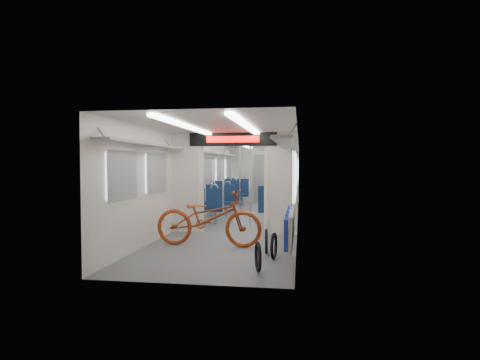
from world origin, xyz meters
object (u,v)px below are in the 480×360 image
(bike_hoop_a, at_px, (258,258))
(bike_hoop_c, at_px, (266,243))
(seat_bay_far_right, at_px, (284,193))
(stanchion_near_left, at_px, (223,182))
(seat_bay_near_right, at_px, (279,201))
(stanchion_near_right, at_px, (250,182))
(flip_bench, at_px, (290,225))
(stanchion_far_left, at_px, (240,178))
(seat_bay_near_left, at_px, (213,201))
(bicycle, at_px, (208,218))
(stanchion_far_right, at_px, (266,178))
(bike_hoop_b, at_px, (274,247))
(seat_bay_far_left, at_px, (232,192))

(bike_hoop_a, relative_size, bike_hoop_c, 1.02)
(seat_bay_far_right, relative_size, stanchion_near_left, 0.95)
(seat_bay_near_right, xyz_separation_m, stanchion_near_right, (-0.65, -1.35, 0.58))
(flip_bench, distance_m, stanchion_far_left, 6.38)
(seat_bay_near_left, height_order, stanchion_far_left, stanchion_far_left)
(bicycle, height_order, stanchion_far_right, stanchion_far_right)
(flip_bench, height_order, seat_bay_near_right, seat_bay_near_right)
(seat_bay_near_left, bearing_deg, bike_hoop_b, -65.99)
(seat_bay_far_left, distance_m, stanchion_far_left, 1.80)
(stanchion_near_left, bearing_deg, seat_bay_near_left, 111.32)
(flip_bench, distance_m, seat_bay_far_right, 8.02)
(bike_hoop_a, relative_size, seat_bay_near_left, 0.23)
(seat_bay_near_left, distance_m, seat_bay_near_right, 1.87)
(seat_bay_far_left, bearing_deg, flip_bench, -73.48)
(flip_bench, bearing_deg, stanchion_near_left, 119.19)
(seat_bay_near_left, bearing_deg, bike_hoop_c, -65.74)
(seat_bay_far_left, relative_size, stanchion_near_left, 0.96)
(bike_hoop_c, bearing_deg, bicycle, 157.24)
(seat_bay_near_left, bearing_deg, flip_bench, -63.23)
(bike_hoop_c, bearing_deg, seat_bay_far_right, 89.92)
(bike_hoop_c, distance_m, stanchion_near_left, 3.11)
(stanchion_near_left, bearing_deg, seat_bay_far_left, 97.01)
(flip_bench, relative_size, bike_hoop_a, 4.73)
(bike_hoop_a, height_order, stanchion_far_right, stanchion_far_right)
(flip_bench, height_order, stanchion_far_left, stanchion_far_left)
(bike_hoop_a, xyz_separation_m, stanchion_far_right, (-0.49, 6.99, 0.95))
(bicycle, relative_size, flip_bench, 0.98)
(seat_bay_near_left, bearing_deg, stanchion_far_right, 50.77)
(flip_bench, xyz_separation_m, stanchion_far_left, (-1.76, 6.11, 0.57))
(stanchion_far_right, bearing_deg, stanchion_near_right, -92.49)
(seat_bay_far_left, bearing_deg, bicycle, -84.16)
(seat_bay_near_right, height_order, stanchion_near_right, stanchion_near_right)
(bike_hoop_b, distance_m, stanchion_near_left, 3.53)
(bike_hoop_b, xyz_separation_m, stanchion_far_right, (-0.67, 6.19, 0.95))
(bike_hoop_c, bearing_deg, stanchion_far_left, 103.13)
(flip_bench, height_order, seat_bay_far_left, seat_bay_far_left)
(bike_hoop_b, distance_m, stanchion_far_right, 6.30)
(bicycle, distance_m, bike_hoop_c, 1.31)
(flip_bench, distance_m, seat_bay_near_left, 5.08)
(seat_bay_far_right, bearing_deg, bike_hoop_b, -88.92)
(bike_hoop_a, height_order, bike_hoop_b, same)
(bicycle, distance_m, seat_bay_near_left, 3.70)
(bicycle, height_order, flip_bench, bicycle)
(flip_bench, height_order, stanchion_near_left, stanchion_near_left)
(bike_hoop_b, xyz_separation_m, seat_bay_near_right, (-0.15, 4.59, 0.37))
(bike_hoop_b, relative_size, stanchion_near_left, 0.20)
(seat_bay_far_right, distance_m, stanchion_far_left, 2.40)
(bicycle, xyz_separation_m, bike_hoop_c, (1.16, -0.49, -0.35))
(bike_hoop_a, bearing_deg, stanchion_near_left, 108.12)
(bike_hoop_a, distance_m, stanchion_near_right, 4.19)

